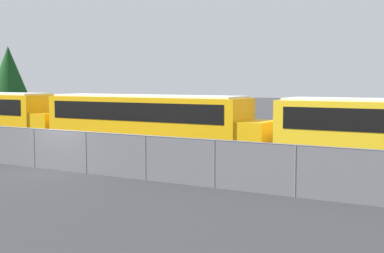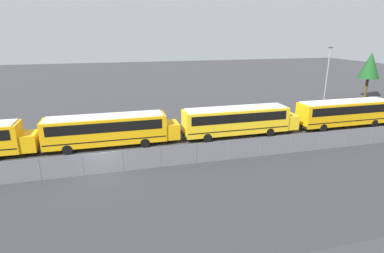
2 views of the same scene
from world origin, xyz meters
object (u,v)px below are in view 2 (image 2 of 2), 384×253
(school_bus_3, at_px, (109,128))
(light_pole, at_px, (327,76))
(school_bus_5, at_px, (346,111))
(tree_0, at_px, (370,65))
(school_bus_4, at_px, (238,119))

(school_bus_3, relative_size, light_pole, 1.44)
(school_bus_3, height_order, light_pole, light_pole)
(school_bus_3, relative_size, school_bus_5, 1.00)
(school_bus_5, xyz_separation_m, tree_0, (15.77, 13.32, 3.66))
(school_bus_3, xyz_separation_m, school_bus_4, (13.35, -0.15, 0.00))
(school_bus_5, distance_m, light_pole, 8.97)
(school_bus_3, distance_m, school_bus_5, 26.96)
(school_bus_4, xyz_separation_m, tree_0, (29.37, 13.18, 3.66))
(school_bus_3, height_order, school_bus_5, same)
(school_bus_3, xyz_separation_m, tree_0, (42.72, 13.03, 3.66))
(school_bus_5, distance_m, tree_0, 20.96)
(tree_0, bearing_deg, school_bus_3, -163.04)
(school_bus_4, distance_m, light_pole, 18.66)
(school_bus_3, relative_size, tree_0, 1.66)
(school_bus_5, height_order, light_pole, light_pole)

